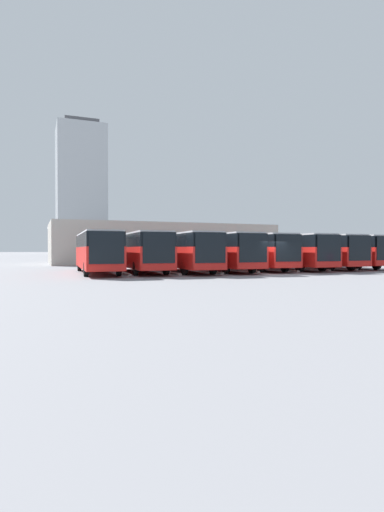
% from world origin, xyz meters
% --- Properties ---
extents(ground_plane, '(600.00, 600.00, 0.00)m').
position_xyz_m(ground_plane, '(0.00, 0.00, 0.00)').
color(ground_plane, gray).
extents(bus_0, '(3.06, 12.43, 3.20)m').
position_xyz_m(bus_0, '(-12.21, -6.65, 1.79)').
color(bus_0, red).
rests_on(bus_0, ground_plane).
extents(curb_divider_0, '(0.44, 5.06, 0.15)m').
position_xyz_m(curb_divider_0, '(-10.46, -4.82, 0.07)').
color(curb_divider_0, '#B2B2AD').
rests_on(curb_divider_0, ground_plane).
extents(bus_1, '(3.06, 12.43, 3.20)m').
position_xyz_m(bus_1, '(-8.72, -6.19, 1.79)').
color(bus_1, red).
rests_on(bus_1, ground_plane).
extents(curb_divider_1, '(0.44, 5.06, 0.15)m').
position_xyz_m(curb_divider_1, '(-6.98, -4.37, 0.07)').
color(curb_divider_1, '#B2B2AD').
rests_on(curb_divider_1, ground_plane).
extents(bus_2, '(3.06, 12.43, 3.20)m').
position_xyz_m(bus_2, '(-5.23, -5.86, 1.79)').
color(bus_2, red).
rests_on(bus_2, ground_plane).
extents(curb_divider_2, '(0.44, 5.06, 0.15)m').
position_xyz_m(curb_divider_2, '(-3.49, -4.03, 0.07)').
color(curb_divider_2, '#B2B2AD').
rests_on(curb_divider_2, ground_plane).
extents(bus_3, '(3.06, 12.43, 3.20)m').
position_xyz_m(bus_3, '(-1.74, -6.32, 1.79)').
color(bus_3, red).
rests_on(bus_3, ground_plane).
extents(curb_divider_3, '(0.44, 5.06, 0.15)m').
position_xyz_m(curb_divider_3, '(-0.00, -4.49, 0.07)').
color(curb_divider_3, '#B2B2AD').
rests_on(curb_divider_3, ground_plane).
extents(bus_4, '(3.06, 12.43, 3.20)m').
position_xyz_m(bus_4, '(1.74, -5.72, 1.79)').
color(bus_4, red).
rests_on(bus_4, ground_plane).
extents(curb_divider_4, '(0.44, 5.06, 0.15)m').
position_xyz_m(curb_divider_4, '(3.49, -3.90, 0.07)').
color(curb_divider_4, '#B2B2AD').
rests_on(curb_divider_4, ground_plane).
extents(bus_5, '(3.06, 12.43, 3.20)m').
position_xyz_m(bus_5, '(5.23, -5.53, 1.79)').
color(bus_5, red).
rests_on(bus_5, ground_plane).
extents(curb_divider_5, '(0.44, 5.06, 0.15)m').
position_xyz_m(curb_divider_5, '(6.98, -3.71, 0.07)').
color(curb_divider_5, '#B2B2AD').
rests_on(curb_divider_5, ground_plane).
extents(bus_6, '(3.06, 12.43, 3.20)m').
position_xyz_m(bus_6, '(8.72, -6.25, 1.79)').
color(bus_6, red).
rests_on(bus_6, ground_plane).
extents(curb_divider_6, '(0.44, 5.06, 0.15)m').
position_xyz_m(curb_divider_6, '(10.46, -4.42, 0.07)').
color(curb_divider_6, '#B2B2AD').
rests_on(curb_divider_6, ground_plane).
extents(bus_7, '(3.06, 12.43, 3.20)m').
position_xyz_m(bus_7, '(12.21, -6.34, 1.79)').
color(bus_7, red).
rests_on(bus_7, ground_plane).
extents(station_building, '(30.15, 16.64, 5.37)m').
position_xyz_m(station_building, '(0.00, -28.92, 2.71)').
color(station_building, '#A8A399').
rests_on(station_building, ground_plane).
extents(office_tower, '(21.70, 21.70, 61.47)m').
position_xyz_m(office_tower, '(-3.18, -167.34, 30.14)').
color(office_tower, '#ADB2B7').
rests_on(office_tower, ground_plane).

